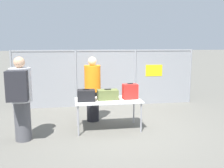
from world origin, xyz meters
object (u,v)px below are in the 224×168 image
(suitcase_black, at_px, (86,95))
(suitcase_red, at_px, (130,91))
(utility_trailer, at_px, (129,85))
(suitcase_olive, at_px, (108,95))
(security_worker_near, at_px, (93,88))
(traveler_hooded, at_px, (21,96))
(inspection_table, at_px, (108,102))

(suitcase_black, height_order, suitcase_red, suitcase_red)
(suitcase_red, bearing_deg, utility_trailer, 76.95)
(suitcase_olive, height_order, security_worker_near, security_worker_near)
(suitcase_black, distance_m, traveler_hooded, 1.50)
(suitcase_olive, bearing_deg, inspection_table, -79.83)
(inspection_table, bearing_deg, security_worker_near, 113.56)
(inspection_table, distance_m, suitcase_olive, 0.18)
(suitcase_red, height_order, utility_trailer, suitcase_red)
(suitcase_black, distance_m, suitcase_olive, 0.54)
(inspection_table, relative_size, suitcase_olive, 3.18)
(suitcase_black, height_order, security_worker_near, security_worker_near)
(security_worker_near, bearing_deg, utility_trailer, -117.32)
(suitcase_red, bearing_deg, traveler_hooded, -169.25)
(suitcase_black, height_order, utility_trailer, suitcase_black)
(traveler_hooded, relative_size, utility_trailer, 0.53)
(inspection_table, height_order, suitcase_olive, suitcase_olive)
(suitcase_black, distance_m, suitcase_red, 1.11)
(inspection_table, height_order, utility_trailer, inspection_table)
(inspection_table, distance_m, suitcase_black, 0.58)
(suitcase_black, bearing_deg, utility_trailer, 63.31)
(suitcase_black, xyz_separation_m, security_worker_near, (0.22, 0.78, 0.02))
(suitcase_olive, xyz_separation_m, suitcase_red, (0.57, -0.02, 0.07))
(traveler_hooded, bearing_deg, inspection_table, -9.61)
(security_worker_near, relative_size, utility_trailer, 0.50)
(inspection_table, bearing_deg, utility_trailer, 69.59)
(inspection_table, distance_m, suitcase_red, 0.61)
(suitcase_olive, distance_m, suitcase_red, 0.57)
(suitcase_olive, relative_size, traveler_hooded, 0.27)
(security_worker_near, bearing_deg, suitcase_olive, 115.76)
(traveler_hooded, height_order, utility_trailer, traveler_hooded)
(inspection_table, relative_size, traveler_hooded, 0.87)
(suitcase_olive, height_order, suitcase_red, suitcase_red)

